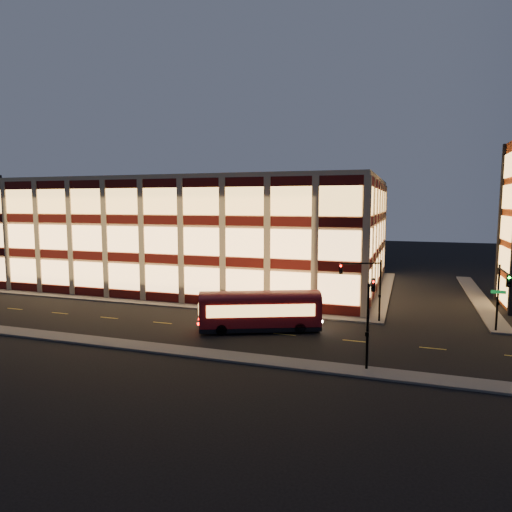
% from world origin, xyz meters
% --- Properties ---
extents(ground, '(200.00, 200.00, 0.00)m').
position_xyz_m(ground, '(0.00, 0.00, 0.00)').
color(ground, black).
rests_on(ground, ground).
extents(sidewalk_office_south, '(54.00, 2.00, 0.15)m').
position_xyz_m(sidewalk_office_south, '(-3.00, 1.00, 0.07)').
color(sidewalk_office_south, '#514F4C').
rests_on(sidewalk_office_south, ground).
extents(sidewalk_office_east, '(2.00, 30.00, 0.15)m').
position_xyz_m(sidewalk_office_east, '(23.00, 17.00, 0.07)').
color(sidewalk_office_east, '#514F4C').
rests_on(sidewalk_office_east, ground).
extents(sidewalk_tower_west, '(2.00, 30.00, 0.15)m').
position_xyz_m(sidewalk_tower_west, '(34.00, 17.00, 0.07)').
color(sidewalk_tower_west, '#514F4C').
rests_on(sidewalk_tower_west, ground).
extents(sidewalk_near, '(100.00, 2.00, 0.15)m').
position_xyz_m(sidewalk_near, '(0.00, -13.00, 0.07)').
color(sidewalk_near, '#514F4C').
rests_on(sidewalk_near, ground).
extents(office_building, '(50.45, 30.45, 14.50)m').
position_xyz_m(office_building, '(-2.91, 16.91, 7.25)').
color(office_building, tan).
rests_on(office_building, ground).
extents(traffic_signal_far, '(3.79, 1.87, 6.00)m').
position_xyz_m(traffic_signal_far, '(22.21, 0.24, 4.11)').
color(traffic_signal_far, black).
rests_on(traffic_signal_far, ground).
extents(traffic_signal_right, '(1.20, 4.37, 6.00)m').
position_xyz_m(traffic_signal_right, '(33.50, -0.62, 4.10)').
color(traffic_signal_right, black).
rests_on(traffic_signal_right, ground).
extents(traffic_signal_near, '(0.32, 4.45, 6.00)m').
position_xyz_m(traffic_signal_near, '(23.50, -11.03, 4.13)').
color(traffic_signal_near, black).
rests_on(traffic_signal_near, ground).
extents(trolley_bus, '(10.84, 6.61, 3.61)m').
position_xyz_m(trolley_bus, '(13.60, -5.56, 2.00)').
color(trolley_bus, maroon).
rests_on(trolley_bus, ground).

